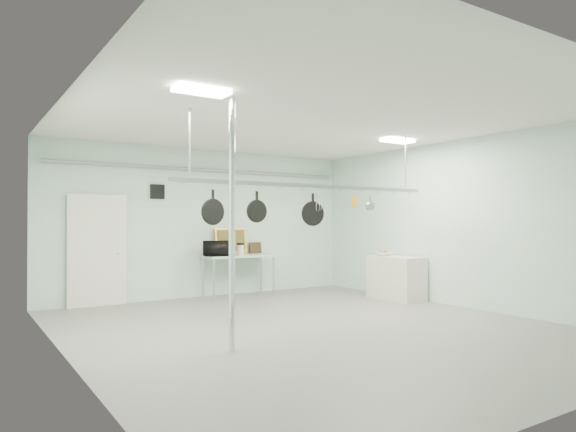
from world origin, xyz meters
TOP-DOWN VIEW (x-y plane):
  - floor at (0.00, 0.00)m, footprint 8.00×8.00m
  - ceiling at (0.00, 0.00)m, footprint 7.00×8.00m
  - back_wall at (0.00, 3.99)m, footprint 7.00×0.02m
  - right_wall at (3.49, 0.00)m, footprint 0.02×8.00m
  - door at (-2.30, 3.94)m, footprint 1.10×0.10m
  - wall_vent at (-1.10, 3.97)m, footprint 0.30×0.04m
  - conduit_pipe at (0.00, 3.90)m, footprint 6.60×0.07m
  - chrome_pole at (-1.70, -0.60)m, footprint 0.08×0.08m
  - prep_table at (0.60, 3.60)m, footprint 1.60×0.70m
  - side_cabinet at (3.15, 1.40)m, footprint 0.60×1.20m
  - pot_rack at (0.20, 0.30)m, footprint 4.80×0.06m
  - light_panel_left at (-2.20, -0.80)m, footprint 0.65×0.30m
  - light_panel_right at (2.40, 0.60)m, footprint 0.65×0.30m
  - microwave at (0.03, 3.50)m, footprint 0.67×0.56m
  - coffee_canister at (0.59, 3.51)m, footprint 0.20×0.20m
  - painting_large at (0.56, 3.90)m, footprint 0.78×0.15m
  - painting_small at (1.18, 3.90)m, footprint 0.30×0.09m
  - fruit_bowl at (3.06, 1.65)m, footprint 0.44×0.44m
  - skillet_left at (-1.55, 0.30)m, footprint 0.38×0.11m
  - skillet_mid at (-0.83, 0.30)m, footprint 0.34×0.06m
  - skillet_right at (0.20, 0.30)m, footprint 0.40×0.13m
  - whisk at (0.29, 0.30)m, footprint 0.18×0.18m
  - grater at (1.07, 0.30)m, footprint 0.10×0.06m
  - saucepan at (1.43, 0.30)m, footprint 0.16×0.13m
  - fruit_cluster at (3.06, 1.65)m, footprint 0.24×0.24m

SIDE VIEW (x-z plane):
  - floor at x=0.00m, z-range 0.00..0.00m
  - side_cabinet at x=3.15m, z-range 0.00..0.90m
  - prep_table at x=0.60m, z-range 0.38..1.28m
  - fruit_bowl at x=3.06m, z-range 0.90..0.99m
  - fruit_cluster at x=3.06m, z-range 0.94..1.03m
  - coffee_canister at x=0.59m, z-range 0.91..1.12m
  - painting_small at x=1.18m, z-range 0.90..1.16m
  - door at x=-2.30m, z-range -0.05..2.15m
  - microwave at x=0.03m, z-range 0.91..1.22m
  - painting_large at x=0.56m, z-range 0.90..1.49m
  - back_wall at x=0.00m, z-range 0.00..3.20m
  - right_wall at x=3.49m, z-range 0.00..3.20m
  - chrome_pole at x=-1.70m, z-range 0.00..3.20m
  - skillet_right at x=0.20m, z-range 1.55..2.09m
  - skillet_left at x=-1.55m, z-range 1.57..2.09m
  - skillet_mid at x=-0.83m, z-range 1.62..2.09m
  - whisk at x=0.29m, z-range 1.79..2.09m
  - saucepan at x=1.43m, z-range 1.83..2.09m
  - grater at x=1.07m, z-range 1.85..2.09m
  - pot_rack at x=0.20m, z-range 1.73..2.73m
  - wall_vent at x=-1.10m, z-range 2.10..2.40m
  - conduit_pipe at x=0.00m, z-range 2.71..2.79m
  - light_panel_left at x=-2.20m, z-range 3.14..3.19m
  - light_panel_right at x=2.40m, z-range 3.14..3.19m
  - ceiling at x=0.00m, z-range 3.18..3.20m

